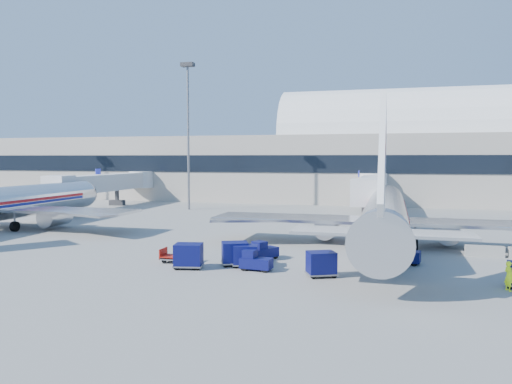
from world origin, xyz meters
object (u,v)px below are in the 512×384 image
(ramp_worker, at_px, (509,276))
(jetbridge_near, at_px, (370,187))
(barrier_near, at_px, (485,251))
(cart_train_c, at_px, (189,255))
(mast_west, at_px, (188,114))
(tug_right, at_px, (402,254))
(cart_open_red, at_px, (175,258))
(cart_train_b, at_px, (235,253))
(airliner_main, at_px, (385,215))
(airliner_mid, at_px, (1,203))
(cart_train_a, at_px, (246,255))
(tug_lead, at_px, (255,261))
(tug_left, at_px, (263,251))
(jetbridge_mid, at_px, (110,183))
(cart_solo_near, at_px, (321,263))

(ramp_worker, bearing_deg, jetbridge_near, -13.61)
(barrier_near, height_order, cart_train_c, cart_train_c)
(mast_west, bearing_deg, tug_right, -46.12)
(cart_train_c, distance_m, cart_open_red, 2.53)
(cart_train_b, bearing_deg, mast_west, 93.55)
(airliner_main, relative_size, airliner_mid, 1.00)
(cart_train_a, xyz_separation_m, cart_train_b, (-0.94, 0.31, 0.07))
(jetbridge_near, bearing_deg, airliner_mid, -146.41)
(tug_lead, xyz_separation_m, cart_train_c, (-4.86, -0.72, 0.30))
(cart_train_c, height_order, ramp_worker, cart_train_c)
(barrier_near, bearing_deg, ramp_worker, -92.34)
(airliner_mid, height_order, tug_right, airliner_mid)
(tug_left, distance_m, cart_train_a, 3.05)
(tug_left, bearing_deg, ramp_worker, -74.67)
(jetbridge_mid, height_order, cart_train_a, jetbridge_mid)
(cart_train_c, bearing_deg, tug_left, 34.88)
(airliner_mid, distance_m, cart_solo_near, 40.20)
(jetbridge_near, distance_m, tug_lead, 39.23)
(cart_train_b, bearing_deg, cart_solo_near, -39.43)
(tug_left, xyz_separation_m, cart_train_b, (-1.50, -2.69, 0.26))
(cart_solo_near, relative_size, cart_open_red, 1.20)
(jetbridge_mid, height_order, cart_train_c, jetbridge_mid)
(barrier_near, distance_m, cart_train_c, 24.11)
(jetbridge_near, relative_size, cart_solo_near, 11.51)
(cart_train_c, bearing_deg, jetbridge_near, 62.75)
(cart_train_a, bearing_deg, mast_west, 104.92)
(mast_west, bearing_deg, cart_train_b, -62.24)
(mast_west, xyz_separation_m, ramp_worker, (37.55, -38.99, -13.88))
(tug_left, bearing_deg, airliner_mid, 107.95)
(cart_train_b, bearing_deg, tug_left, 36.69)
(airliner_main, height_order, jetbridge_mid, airliner_main)
(tug_right, xyz_separation_m, cart_open_red, (-16.94, -4.21, -0.37))
(cart_solo_near, xyz_separation_m, cart_open_red, (-11.57, 1.55, -0.53))
(jetbridge_mid, distance_m, ramp_worker, 65.51)
(airliner_mid, height_order, cart_train_c, airliner_mid)
(airliner_main, relative_size, barrier_near, 12.42)
(tug_right, bearing_deg, cart_train_a, -150.49)
(airliner_main, bearing_deg, barrier_near, -17.39)
(jetbridge_mid, xyz_separation_m, tug_right, (45.78, -33.44, -3.18))
(jetbridge_mid, height_order, mast_west, mast_west)
(cart_train_b, distance_m, ramp_worker, 18.48)
(cart_train_c, bearing_deg, cart_solo_near, -10.74)
(tug_right, relative_size, cart_open_red, 1.34)
(tug_lead, relative_size, ramp_worker, 1.29)
(mast_west, distance_m, cart_solo_near, 48.41)
(airliner_mid, bearing_deg, ramp_worker, -15.23)
(jetbridge_mid, xyz_separation_m, tug_left, (35.14, -34.67, -3.25))
(airliner_mid, distance_m, cart_train_a, 34.19)
(jetbridge_mid, bearing_deg, tug_left, -44.62)
(tug_right, distance_m, tug_left, 10.72)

